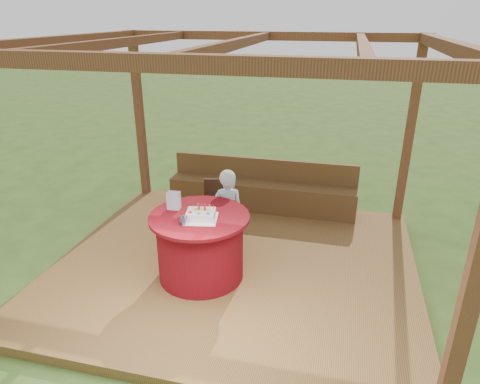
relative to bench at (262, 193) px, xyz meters
name	(u,v)px	position (x,y,z in m)	size (l,w,h in m)	color
ground	(235,270)	(0.00, -1.72, -0.38)	(60.00, 60.00, 0.00)	#2E4B19
deck	(235,266)	(0.00, -1.72, -0.32)	(4.50, 4.00, 0.12)	brown
pergola	(234,81)	(0.00, -1.72, 2.02)	(4.50, 4.00, 2.72)	brown
bench	(262,193)	(0.00, 0.00, 0.00)	(3.00, 0.42, 0.80)	brown
table	(200,246)	(-0.33, -2.10, 0.15)	(1.17, 1.17, 0.81)	maroon
chair	(218,207)	(-0.41, -1.08, 0.19)	(0.47, 0.47, 0.84)	#341D10
elderly_woman	(228,209)	(-0.19, -1.38, 0.31)	(0.44, 0.34, 1.12)	#A3D6F2
birthday_cake	(201,215)	(-0.28, -2.18, 0.60)	(0.42, 0.42, 0.17)	white
gift_bag	(174,201)	(-0.68, -1.99, 0.65)	(0.15, 0.10, 0.21)	#F19CDD
drinking_glass	(183,221)	(-0.43, -2.36, 0.60)	(0.11, 0.11, 0.10)	white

